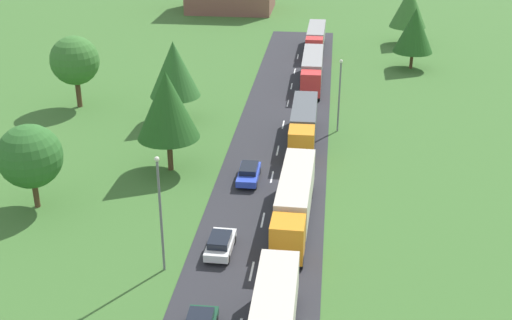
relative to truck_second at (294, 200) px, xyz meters
name	(u,v)px	position (x,y,z in m)	size (l,w,h in m)	color
road	(252,268)	(-2.53, -6.73, -2.15)	(10.00, 140.00, 0.06)	#2B2B30
lane_marking_centre	(246,298)	(-2.53, -10.35, -2.11)	(0.16, 120.48, 0.01)	white
truck_second	(294,200)	(0.00, 0.00, 0.00)	(2.77, 13.54, 3.68)	orange
truck_third	(303,124)	(-0.12, 16.40, -0.06)	(2.57, 12.36, 3.55)	orange
truck_fourth	(312,69)	(0.00, 35.68, -0.02)	(2.58, 13.30, 3.64)	red
truck_fifth	(316,38)	(-0.09, 51.64, -0.10)	(2.61, 12.72, 3.45)	red
car_third	(220,244)	(-5.16, -4.99, -1.35)	(1.89, 4.03, 1.46)	white
car_fourth	(249,173)	(-4.58, 7.19, -1.37)	(1.87, 4.38, 1.39)	blue
lamppost_second	(160,209)	(-8.81, -7.58, 2.77)	(0.36, 0.36, 8.93)	slate
lamppost_third	(340,92)	(3.41, 20.20, 2.27)	(0.36, 0.36, 7.95)	slate
tree_oak	(414,30)	(13.45, 44.54, 3.18)	(5.44, 5.44, 8.35)	#513823
tree_birch	(30,156)	(-21.75, 0.33, 2.50)	(5.34, 5.34, 7.36)	#513823
tree_maple	(174,69)	(-14.49, 21.15, 3.82)	(5.55, 5.55, 9.07)	#513823
tree_pine	(75,61)	(-26.92, 24.33, 3.42)	(5.64, 5.64, 8.44)	#513823
tree_elm	(409,7)	(13.90, 57.88, 3.64)	(5.66, 5.66, 8.94)	#513823
tree_ash	(167,105)	(-12.22, 8.75, 4.30)	(5.79, 5.79, 9.68)	#513823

